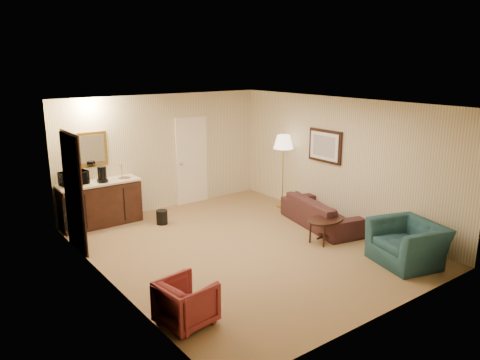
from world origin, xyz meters
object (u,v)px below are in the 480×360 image
(rose_chair_far, at_px, (186,300))
(floor_lamp, at_px, (283,171))
(wetbar_cabinet, at_px, (100,203))
(coffee_table, at_px, (325,230))
(teal_armchair, at_px, (408,236))
(microwave, at_px, (74,177))
(waste_bin, at_px, (162,217))
(coffee_maker, at_px, (102,174))
(sofa, at_px, (321,208))
(rose_chair_near, at_px, (186,300))

(rose_chair_far, distance_m, floor_lamp, 5.29)
(wetbar_cabinet, relative_size, coffee_table, 2.13)
(teal_armchair, relative_size, microwave, 2.19)
(waste_bin, bearing_deg, coffee_maker, 147.02)
(teal_armchair, distance_m, coffee_maker, 5.92)
(sofa, height_order, microwave, microwave)
(floor_lamp, height_order, microwave, floor_lamp)
(teal_armchair, bearing_deg, waste_bin, -135.31)
(microwave, height_order, coffee_maker, microwave)
(microwave, bearing_deg, floor_lamp, -30.24)
(teal_armchair, xyz_separation_m, coffee_table, (-0.38, 1.50, -0.26))
(waste_bin, bearing_deg, sofa, -38.50)
(wetbar_cabinet, relative_size, coffee_maker, 4.95)
(teal_armchair, bearing_deg, microwave, -126.90)
(rose_chair_far, xyz_separation_m, waste_bin, (1.52, 3.60, -0.18))
(rose_chair_far, distance_m, coffee_table, 3.65)
(sofa, height_order, floor_lamp, floor_lamp)
(teal_armchair, relative_size, rose_chair_near, 1.65)
(teal_armchair, relative_size, waste_bin, 3.70)
(coffee_table, xyz_separation_m, coffee_maker, (-2.98, 3.33, 0.86))
(rose_chair_far, height_order, waste_bin, rose_chair_far)
(rose_chair_near, bearing_deg, sofa, -75.85)
(rose_chair_far, bearing_deg, teal_armchair, -114.79)
(rose_chair_far, distance_m, microwave, 4.43)
(coffee_table, bearing_deg, wetbar_cabinet, 131.56)
(wetbar_cabinet, bearing_deg, sofa, -37.58)
(rose_chair_near, xyz_separation_m, rose_chair_far, (0.00, 0.02, -0.01))
(floor_lamp, bearing_deg, coffee_maker, 161.95)
(microwave, bearing_deg, coffee_maker, -27.08)
(teal_armchair, bearing_deg, wetbar_cabinet, -130.22)
(teal_armchair, bearing_deg, rose_chair_far, -83.70)
(coffee_table, bearing_deg, waste_bin, 126.67)
(rose_chair_near, relative_size, coffee_table, 0.86)
(coffee_table, distance_m, coffee_maker, 4.56)
(coffee_maker, bearing_deg, coffee_table, -58.07)
(teal_armchair, distance_m, coffee_table, 1.57)
(rose_chair_far, xyz_separation_m, microwave, (0.02, 4.37, 0.77))
(rose_chair_far, bearing_deg, sofa, -85.37)
(floor_lamp, height_order, coffee_maker, floor_lamp)
(microwave, bearing_deg, waste_bin, -39.71)
(wetbar_cabinet, xyz_separation_m, teal_armchair, (3.42, -4.92, 0.02))
(wetbar_cabinet, distance_m, microwave, 0.79)
(rose_chair_near, distance_m, rose_chair_far, 0.02)
(rose_chair_far, relative_size, coffee_maker, 1.95)
(waste_bin, bearing_deg, wetbar_cabinet, 144.84)
(coffee_table, bearing_deg, coffee_maker, 131.85)
(rose_chair_far, xyz_separation_m, coffee_maker, (0.55, 4.23, 0.76))
(rose_chair_near, height_order, microwave, microwave)
(wetbar_cabinet, xyz_separation_m, microwave, (-0.48, 0.05, 0.63))
(rose_chair_far, relative_size, waste_bin, 2.19)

